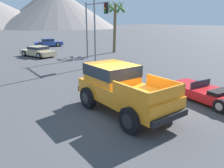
% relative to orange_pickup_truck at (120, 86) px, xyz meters
% --- Properties ---
extents(ground_plane, '(320.00, 320.00, 0.00)m').
position_rel_orange_pickup_truck_xyz_m(ground_plane, '(-0.06, -0.30, -1.17)').
color(ground_plane, '#424244').
extents(orange_pickup_truck, '(2.45, 5.14, 2.06)m').
position_rel_orange_pickup_truck_xyz_m(orange_pickup_truck, '(0.00, 0.00, 0.00)').
color(orange_pickup_truck, orange).
rests_on(orange_pickup_truck, ground_plane).
extents(red_convertible_car, '(2.09, 4.27, 0.97)m').
position_rel_orange_pickup_truck_xyz_m(red_convertible_car, '(4.42, -1.52, -0.77)').
color(red_convertible_car, red).
rests_on(red_convertible_car, ground_plane).
extents(parked_car_blue, '(4.54, 2.62, 1.21)m').
position_rel_orange_pickup_truck_xyz_m(parked_car_blue, '(5.83, 26.82, -0.55)').
color(parked_car_blue, '#334C9E').
rests_on(parked_car_blue, ground_plane).
extents(parked_car_tan, '(3.16, 4.68, 1.16)m').
position_rel_orange_pickup_truck_xyz_m(parked_car_tan, '(1.57, 17.74, -0.57)').
color(parked_car_tan, tan).
rests_on(parked_car_tan, ground_plane).
extents(traffic_light_main, '(0.38, 4.37, 5.74)m').
position_rel_orange_pickup_truck_xyz_m(traffic_light_main, '(5.65, 11.93, 2.87)').
color(traffic_light_main, slate).
rests_on(traffic_light_main, ground_plane).
extents(street_lamp_post, '(0.90, 0.24, 9.15)m').
position_rel_orange_pickup_truck_xyz_m(street_lamp_post, '(4.09, 9.18, 4.21)').
color(street_lamp_post, slate).
rests_on(street_lamp_post, ground_plane).
extents(palm_tree_short, '(2.90, 2.86, 6.37)m').
position_rel_orange_pickup_truck_xyz_m(palm_tree_short, '(10.67, 15.58, 3.63)').
color(palm_tree_short, brown).
rests_on(palm_tree_short, ground_plane).
extents(distant_mountain_range, '(113.55, 89.75, 19.95)m').
position_rel_orange_pickup_truck_xyz_m(distant_mountain_range, '(24.39, 120.67, 7.75)').
color(distant_mountain_range, gray).
rests_on(distant_mountain_range, ground_plane).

